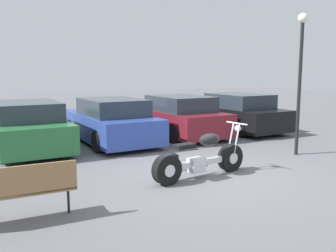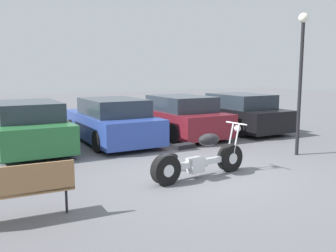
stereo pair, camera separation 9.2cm
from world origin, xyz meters
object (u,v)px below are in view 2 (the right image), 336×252
(lamp_post, at_px, (301,64))
(motorcycle, at_px, (199,159))
(parked_car_blue, at_px, (111,122))
(parked_car_green, at_px, (27,127))
(parked_car_maroon, at_px, (178,117))
(parked_car_black, at_px, (237,113))
(park_bench, at_px, (17,187))

(lamp_post, bearing_deg, motorcycle, -171.59)
(parked_car_blue, bearing_deg, parked_car_green, 176.64)
(parked_car_maroon, relative_size, parked_car_black, 1.00)
(parked_car_blue, height_order, parked_car_black, same)
(park_bench, bearing_deg, motorcycle, 10.39)
(parked_car_blue, distance_m, parked_car_black, 4.93)
(parked_car_maroon, relative_size, park_bench, 2.62)
(parked_car_maroon, xyz_separation_m, park_bench, (-5.91, -5.35, -0.09))
(parked_car_blue, distance_m, parked_car_maroon, 2.47)
(parked_car_green, xyz_separation_m, parked_car_maroon, (4.93, -0.09, 0.00))
(lamp_post, bearing_deg, parked_car_blue, 131.69)
(parked_car_green, bearing_deg, motorcycle, -61.03)
(parked_car_blue, relative_size, park_bench, 2.62)
(parked_car_blue, bearing_deg, motorcycle, -87.81)
(parked_car_blue, bearing_deg, park_bench, -123.04)
(motorcycle, xyz_separation_m, parked_car_blue, (-0.18, 4.63, 0.24))
(parked_car_blue, xyz_separation_m, parked_car_black, (4.93, -0.08, 0.00))
(parked_car_green, xyz_separation_m, parked_car_black, (7.40, -0.23, 0.00))
(lamp_post, bearing_deg, parked_car_green, 145.21)
(motorcycle, xyz_separation_m, parked_car_green, (-2.64, 4.77, 0.24))
(parked_car_black, xyz_separation_m, park_bench, (-8.37, -5.21, -0.09))
(park_bench, bearing_deg, parked_car_black, 31.89)
(parked_car_blue, bearing_deg, parked_car_maroon, 1.28)
(motorcycle, distance_m, park_bench, 3.68)
(parked_car_maroon, relative_size, lamp_post, 1.17)
(parked_car_black, bearing_deg, park_bench, -148.11)
(motorcycle, relative_size, parked_car_green, 0.55)
(parked_car_blue, xyz_separation_m, parked_car_maroon, (2.47, 0.06, 0.00))
(motorcycle, distance_m, lamp_post, 4.05)
(park_bench, xyz_separation_m, lamp_post, (7.11, 1.18, 1.86))
(motorcycle, height_order, lamp_post, lamp_post)
(motorcycle, relative_size, parked_car_blue, 0.55)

